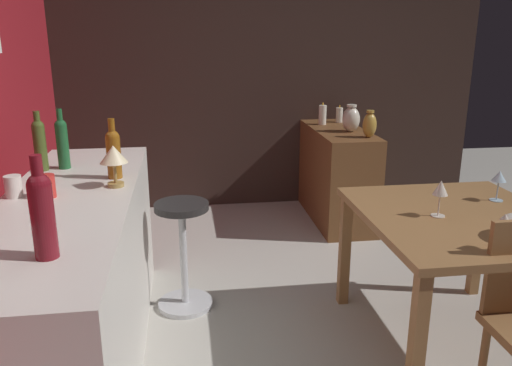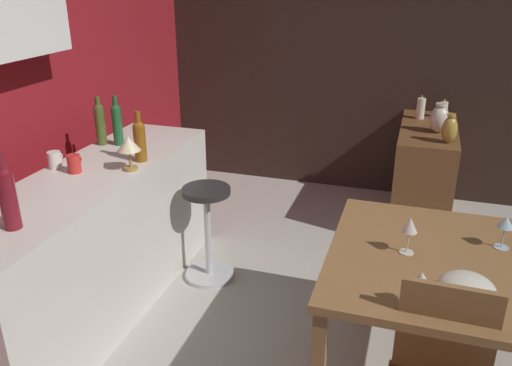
{
  "view_description": "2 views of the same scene",
  "coord_description": "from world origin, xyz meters",
  "px_view_note": "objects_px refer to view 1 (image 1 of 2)",
  "views": [
    {
      "loc": [
        -2.3,
        0.92,
        1.64
      ],
      "look_at": [
        0.33,
        0.55,
        0.85
      ],
      "focal_mm": 36.14,
      "sensor_mm": 36.0,
      "label": 1
    },
    {
      "loc": [
        -2.3,
        -0.31,
        2.0
      ],
      "look_at": [
        0.23,
        0.5,
        0.9
      ],
      "focal_mm": 36.55,
      "sensor_mm": 36.0,
      "label": 2
    }
  ],
  "objects_px": {
    "wine_glass_center": "(441,189)",
    "vase_brass": "(370,125)",
    "wine_bottle_green": "(62,141)",
    "counter_lamp": "(114,157)",
    "wine_bottle_amber": "(113,151)",
    "vase_ceramic_ivory": "(351,119)",
    "sideboard_cabinet": "(337,175)",
    "wine_glass_right": "(504,222)",
    "pillar_candle_short": "(323,115)",
    "pillar_candle_tall": "(339,115)",
    "bar_stool": "(183,253)",
    "wine_bottle_ruby": "(42,211)",
    "wine_bottle_olive": "(40,143)",
    "dining_table": "(460,232)",
    "cup_white": "(13,186)",
    "cup_red": "(47,186)",
    "wine_glass_left": "(499,178)"
  },
  "relations": [
    {
      "from": "wine_glass_right",
      "to": "wine_bottle_green",
      "type": "relative_size",
      "value": 0.5
    },
    {
      "from": "pillar_candle_tall",
      "to": "sideboard_cabinet",
      "type": "bearing_deg",
      "value": 163.25
    },
    {
      "from": "counter_lamp",
      "to": "pillar_candle_short",
      "type": "xyz_separation_m",
      "value": [
        2.01,
        -1.59,
        -0.14
      ]
    },
    {
      "from": "wine_glass_center",
      "to": "pillar_candle_short",
      "type": "distance_m",
      "value": 2.22
    },
    {
      "from": "counter_lamp",
      "to": "vase_brass",
      "type": "xyz_separation_m",
      "value": [
        1.38,
        -1.81,
        -0.13
      ]
    },
    {
      "from": "counter_lamp",
      "to": "wine_bottle_ruby",
      "type": "bearing_deg",
      "value": 170.87
    },
    {
      "from": "wine_bottle_ruby",
      "to": "pillar_candle_short",
      "type": "distance_m",
      "value": 3.32
    },
    {
      "from": "wine_glass_center",
      "to": "vase_brass",
      "type": "xyz_separation_m",
      "value": [
        1.59,
        -0.21,
        0.04
      ]
    },
    {
      "from": "counter_lamp",
      "to": "vase_brass",
      "type": "distance_m",
      "value": 2.28
    },
    {
      "from": "wine_glass_right",
      "to": "counter_lamp",
      "type": "height_order",
      "value": "counter_lamp"
    },
    {
      "from": "wine_bottle_olive",
      "to": "vase_ceramic_ivory",
      "type": "distance_m",
      "value": 2.51
    },
    {
      "from": "wine_bottle_amber",
      "to": "vase_ceramic_ivory",
      "type": "relative_size",
      "value": 1.36
    },
    {
      "from": "sideboard_cabinet",
      "to": "pillar_candle_short",
      "type": "xyz_separation_m",
      "value": [
        0.25,
        0.08,
        0.5
      ]
    },
    {
      "from": "wine_glass_center",
      "to": "dining_table",
      "type": "bearing_deg",
      "value": -92.4
    },
    {
      "from": "dining_table",
      "to": "wine_glass_center",
      "type": "xyz_separation_m",
      "value": [
        0.01,
        0.13,
        0.23
      ]
    },
    {
      "from": "wine_glass_center",
      "to": "wine_bottle_amber",
      "type": "distance_m",
      "value": 1.67
    },
    {
      "from": "pillar_candle_tall",
      "to": "vase_ceramic_ivory",
      "type": "xyz_separation_m",
      "value": [
        -0.47,
        0.04,
        0.04
      ]
    },
    {
      "from": "sideboard_cabinet",
      "to": "pillar_candle_short",
      "type": "height_order",
      "value": "pillar_candle_short"
    },
    {
      "from": "wine_bottle_amber",
      "to": "wine_glass_center",
      "type": "bearing_deg",
      "value": -103.06
    },
    {
      "from": "wine_bottle_ruby",
      "to": "wine_glass_right",
      "type": "bearing_deg",
      "value": -84.66
    },
    {
      "from": "bar_stool",
      "to": "vase_brass",
      "type": "distance_m",
      "value": 1.89
    },
    {
      "from": "wine_bottle_olive",
      "to": "pillar_candle_tall",
      "type": "relative_size",
      "value": 2.03
    },
    {
      "from": "bar_stool",
      "to": "counter_lamp",
      "type": "distance_m",
      "value": 0.85
    },
    {
      "from": "sideboard_cabinet",
      "to": "wine_bottle_olive",
      "type": "xyz_separation_m",
      "value": [
        -1.38,
        2.11,
        0.65
      ]
    },
    {
      "from": "wine_glass_right",
      "to": "vase_ceramic_ivory",
      "type": "bearing_deg",
      "value": -1.94
    },
    {
      "from": "wine_glass_center",
      "to": "bar_stool",
      "type": "bearing_deg",
      "value": 65.36
    },
    {
      "from": "sideboard_cabinet",
      "to": "wine_bottle_green",
      "type": "relative_size",
      "value": 3.3
    },
    {
      "from": "dining_table",
      "to": "vase_ceramic_ivory",
      "type": "xyz_separation_m",
      "value": [
        1.85,
        -0.01,
        0.28
      ]
    },
    {
      "from": "counter_lamp",
      "to": "sideboard_cabinet",
      "type": "bearing_deg",
      "value": -43.64
    },
    {
      "from": "wine_bottle_ruby",
      "to": "vase_brass",
      "type": "bearing_deg",
      "value": -41.41
    },
    {
      "from": "wine_bottle_green",
      "to": "wine_bottle_ruby",
      "type": "bearing_deg",
      "value": -171.01
    },
    {
      "from": "wine_glass_center",
      "to": "pillar_candle_tall",
      "type": "height_order",
      "value": "pillar_candle_tall"
    },
    {
      "from": "wine_glass_right",
      "to": "pillar_candle_tall",
      "type": "distance_m",
      "value": 2.76
    },
    {
      "from": "sideboard_cabinet",
      "to": "pillar_candle_short",
      "type": "distance_m",
      "value": 0.56
    },
    {
      "from": "bar_stool",
      "to": "cup_white",
      "type": "distance_m",
      "value": 1.07
    },
    {
      "from": "wine_glass_center",
      "to": "pillar_candle_short",
      "type": "bearing_deg",
      "value": 0.1
    },
    {
      "from": "wine_bottle_olive",
      "to": "cup_red",
      "type": "distance_m",
      "value": 0.54
    },
    {
      "from": "wine_bottle_ruby",
      "to": "counter_lamp",
      "type": "height_order",
      "value": "wine_bottle_ruby"
    },
    {
      "from": "sideboard_cabinet",
      "to": "pillar_candle_tall",
      "type": "xyz_separation_m",
      "value": [
        0.35,
        -0.11,
        0.48
      ]
    },
    {
      "from": "vase_brass",
      "to": "wine_bottle_green",
      "type": "bearing_deg",
      "value": 114.61
    },
    {
      "from": "dining_table",
      "to": "wine_glass_left",
      "type": "relative_size",
      "value": 6.55
    },
    {
      "from": "wine_bottle_amber",
      "to": "cup_red",
      "type": "height_order",
      "value": "wine_bottle_amber"
    },
    {
      "from": "wine_bottle_amber",
      "to": "wine_bottle_green",
      "type": "height_order",
      "value": "wine_bottle_green"
    },
    {
      "from": "wine_bottle_green",
      "to": "vase_ceramic_ivory",
      "type": "height_order",
      "value": "wine_bottle_green"
    },
    {
      "from": "wine_glass_right",
      "to": "vase_brass",
      "type": "distance_m",
      "value": 2.04
    },
    {
      "from": "wine_bottle_amber",
      "to": "vase_ceramic_ivory",
      "type": "height_order",
      "value": "wine_bottle_amber"
    },
    {
      "from": "wine_glass_right",
      "to": "wine_bottle_ruby",
      "type": "height_order",
      "value": "wine_bottle_ruby"
    },
    {
      "from": "wine_glass_center",
      "to": "pillar_candle_tall",
      "type": "distance_m",
      "value": 2.33
    },
    {
      "from": "sideboard_cabinet",
      "to": "vase_brass",
      "type": "relative_size",
      "value": 5.06
    },
    {
      "from": "bar_stool",
      "to": "wine_glass_right",
      "type": "height_order",
      "value": "wine_glass_right"
    }
  ]
}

